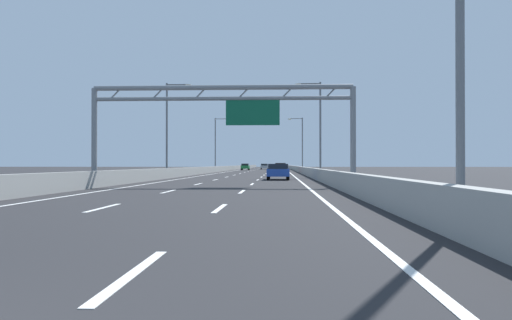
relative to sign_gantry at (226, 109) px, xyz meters
name	(u,v)px	position (x,y,z in m)	size (l,w,h in m)	color
ground_plane	(262,170)	(-0.25, 71.20, -4.86)	(260.00, 260.00, 0.00)	#262628
lane_dash_left_1	(103,208)	(-2.05, -16.30, -4.86)	(0.16, 3.00, 0.01)	white
lane_dash_left_2	(168,192)	(-2.05, -7.30, -4.86)	(0.16, 3.00, 0.01)	white
lane_dash_left_3	(198,184)	(-2.05, 1.70, -4.86)	(0.16, 3.00, 0.01)	white
lane_dash_left_4	(215,180)	(-2.05, 10.70, -4.86)	(0.16, 3.00, 0.01)	white
lane_dash_left_5	(227,177)	(-2.05, 19.70, -4.86)	(0.16, 3.00, 0.01)	white
lane_dash_left_6	(234,175)	(-2.05, 28.70, -4.86)	(0.16, 3.00, 0.01)	white
lane_dash_left_7	(240,174)	(-2.05, 37.70, -4.86)	(0.16, 3.00, 0.01)	white
lane_dash_left_8	(245,172)	(-2.05, 46.70, -4.86)	(0.16, 3.00, 0.01)	white
lane_dash_left_9	(248,172)	(-2.05, 55.70, -4.86)	(0.16, 3.00, 0.01)	white
lane_dash_left_10	(251,171)	(-2.05, 64.70, -4.86)	(0.16, 3.00, 0.01)	white
lane_dash_left_11	(253,170)	(-2.05, 73.70, -4.86)	(0.16, 3.00, 0.01)	white
lane_dash_left_12	(255,170)	(-2.05, 82.70, -4.86)	(0.16, 3.00, 0.01)	white
lane_dash_left_13	(257,169)	(-2.05, 91.70, -4.86)	(0.16, 3.00, 0.01)	white
lane_dash_left_14	(259,169)	(-2.05, 100.70, -4.86)	(0.16, 3.00, 0.01)	white
lane_dash_left_15	(260,169)	(-2.05, 109.70, -4.86)	(0.16, 3.00, 0.01)	white
lane_dash_left_16	(261,168)	(-2.05, 118.70, -4.86)	(0.16, 3.00, 0.01)	white
lane_dash_left_17	(262,168)	(-2.05, 127.70, -4.86)	(0.16, 3.00, 0.01)	white
lane_dash_right_0	(133,273)	(1.55, -25.30, -4.86)	(0.16, 3.00, 0.01)	white
lane_dash_right_1	(220,208)	(1.55, -16.30, -4.86)	(0.16, 3.00, 0.01)	white
lane_dash_right_2	(242,192)	(1.55, -7.30, -4.86)	(0.16, 3.00, 0.01)	white
lane_dash_right_3	(252,184)	(1.55, 1.70, -4.86)	(0.16, 3.00, 0.01)	white
lane_dash_right_4	(258,180)	(1.55, 10.70, -4.86)	(0.16, 3.00, 0.01)	white
lane_dash_right_5	(262,177)	(1.55, 19.70, -4.86)	(0.16, 3.00, 0.01)	white
lane_dash_right_6	(264,175)	(1.55, 28.70, -4.86)	(0.16, 3.00, 0.01)	white
lane_dash_right_7	(266,174)	(1.55, 37.70, -4.86)	(0.16, 3.00, 0.01)	white
lane_dash_right_8	(268,172)	(1.55, 46.70, -4.86)	(0.16, 3.00, 0.01)	white
lane_dash_right_9	(269,172)	(1.55, 55.70, -4.86)	(0.16, 3.00, 0.01)	white
lane_dash_right_10	(270,171)	(1.55, 64.70, -4.86)	(0.16, 3.00, 0.01)	white
lane_dash_right_11	(271,170)	(1.55, 73.70, -4.86)	(0.16, 3.00, 0.01)	white
lane_dash_right_12	(271,170)	(1.55, 82.70, -4.86)	(0.16, 3.00, 0.01)	white
lane_dash_right_13	(272,169)	(1.55, 91.70, -4.86)	(0.16, 3.00, 0.01)	white
lane_dash_right_14	(272,169)	(1.55, 100.70, -4.86)	(0.16, 3.00, 0.01)	white
lane_dash_right_15	(273,169)	(1.55, 109.70, -4.86)	(0.16, 3.00, 0.01)	white
lane_dash_right_16	(273,168)	(1.55, 118.70, -4.86)	(0.16, 3.00, 0.01)	white
lane_dash_right_17	(273,168)	(1.55, 127.70, -4.86)	(0.16, 3.00, 0.01)	white
edge_line_left	(231,171)	(-5.50, 59.20, -4.86)	(0.16, 176.00, 0.01)	white
edge_line_right	(288,171)	(5.00, 59.20, -4.86)	(0.16, 176.00, 0.01)	white
barrier_left	(233,168)	(-7.15, 81.20, -4.39)	(0.45, 220.00, 0.95)	#9E9E99
barrier_right	(294,168)	(6.65, 81.20, -4.39)	(0.45, 220.00, 0.95)	#9E9E99
sign_gantry	(226,109)	(0.00, 0.00, 0.00)	(16.82, 0.36, 6.36)	gray
streetlamp_left_mid	(169,124)	(-7.71, 18.27, 0.54)	(2.58, 0.28, 9.50)	slate
streetlamp_right_mid	(318,123)	(7.22, 18.27, 0.54)	(2.58, 0.28, 9.50)	slate
streetlamp_left_far	(217,141)	(-7.71, 56.44, 0.54)	(2.58, 0.28, 9.50)	slate
streetlamp_right_far	(301,141)	(7.22, 56.44, 0.54)	(2.58, 0.28, 9.50)	slate
silver_car	(264,166)	(-0.26, 91.93, -4.12)	(1.84, 4.65, 1.40)	#A8ADB2
green_car	(245,167)	(-4.09, 78.21, -4.11)	(1.74, 4.50, 1.43)	#1E7A38
blue_car	(278,171)	(3.27, 11.33, -4.15)	(1.87, 4.59, 1.36)	#2347AD
red_car	(280,168)	(3.56, 42.58, -4.10)	(1.72, 4.15, 1.49)	red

